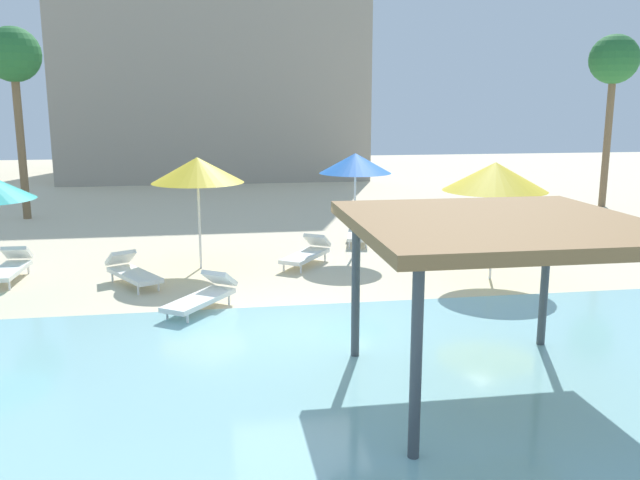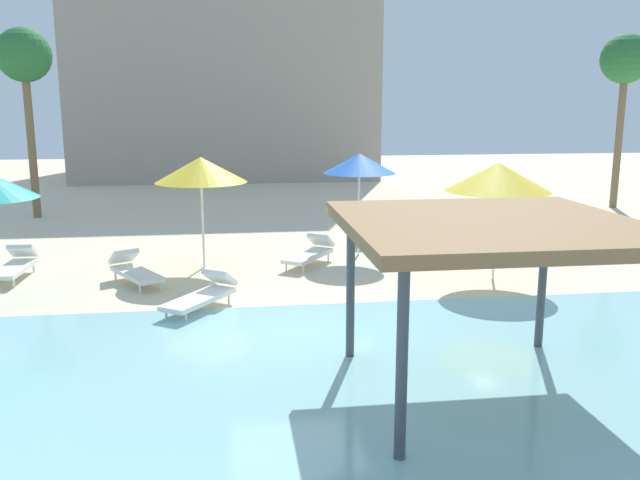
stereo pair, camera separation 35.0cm
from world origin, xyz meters
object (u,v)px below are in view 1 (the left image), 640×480
at_px(palm_tree_1, 614,64).
at_px(lounge_chair_5, 10,267).
at_px(lounge_chair_2, 358,231).
at_px(lounge_chair_1, 204,295).
at_px(lounge_chair_3, 131,271).
at_px(beach_umbrella_yellow_3, 198,170).
at_px(lounge_chair_4, 308,252).
at_px(beach_umbrella_blue_5, 355,163).
at_px(shade_pavilion, 497,230).
at_px(beach_umbrella_yellow_1, 495,177).
at_px(palm_tree_0, 13,60).

bearing_deg(palm_tree_1, lounge_chair_5, -157.79).
xyz_separation_m(lounge_chair_2, lounge_chair_5, (-9.12, -2.98, 0.00)).
xyz_separation_m(lounge_chair_1, lounge_chair_3, (-1.68, 2.26, 0.00)).
relative_size(beach_umbrella_yellow_3, lounge_chair_2, 1.42).
bearing_deg(lounge_chair_2, lounge_chair_4, -23.35).
height_order(beach_umbrella_yellow_3, beach_umbrella_blue_5, beach_umbrella_yellow_3).
height_order(shade_pavilion, lounge_chair_1, shade_pavilion).
relative_size(lounge_chair_1, palm_tree_1, 0.28).
relative_size(beach_umbrella_yellow_3, lounge_chair_3, 1.45).
xyz_separation_m(beach_umbrella_yellow_1, palm_tree_0, (-13.20, 10.68, 3.14)).
height_order(beach_umbrella_yellow_3, lounge_chair_1, beach_umbrella_yellow_3).
relative_size(lounge_chair_1, lounge_chair_4, 1.00).
relative_size(beach_umbrella_yellow_3, palm_tree_1, 0.42).
bearing_deg(beach_umbrella_blue_5, palm_tree_0, 143.87).
bearing_deg(lounge_chair_3, beach_umbrella_blue_5, 80.95).
xyz_separation_m(beach_umbrella_yellow_3, lounge_chair_5, (-4.46, -0.48, -2.17)).
height_order(beach_umbrella_yellow_1, palm_tree_0, palm_tree_0).
relative_size(lounge_chair_4, palm_tree_1, 0.28).
height_order(beach_umbrella_blue_5, lounge_chair_5, beach_umbrella_blue_5).
bearing_deg(palm_tree_1, shade_pavilion, -125.96).
distance_m(shade_pavilion, lounge_chair_4, 8.59).
distance_m(shade_pavilion, palm_tree_0, 20.09).
distance_m(lounge_chair_1, lounge_chair_2, 7.62).
bearing_deg(palm_tree_0, lounge_chair_3, -64.30).
height_order(lounge_chair_2, palm_tree_1, palm_tree_1).
distance_m(lounge_chair_4, lounge_chair_5, 7.22).
distance_m(beach_umbrella_yellow_1, palm_tree_1, 13.87).
bearing_deg(palm_tree_1, lounge_chair_3, -152.27).
xyz_separation_m(lounge_chair_1, lounge_chair_5, (-4.57, 3.13, 0.00)).
relative_size(lounge_chair_4, palm_tree_0, 0.28).
bearing_deg(beach_umbrella_yellow_3, lounge_chair_2, 28.28).
height_order(lounge_chair_1, lounge_chair_2, same).
bearing_deg(lounge_chair_1, beach_umbrella_yellow_3, -143.50).
bearing_deg(beach_umbrella_yellow_1, beach_umbrella_blue_5, 131.84).
height_order(shade_pavilion, beach_umbrella_blue_5, beach_umbrella_blue_5).
xyz_separation_m(beach_umbrella_yellow_1, beach_umbrella_blue_5, (-2.69, 3.01, 0.08)).
relative_size(beach_umbrella_yellow_3, beach_umbrella_blue_5, 1.00).
bearing_deg(lounge_chair_5, beach_umbrella_yellow_3, 98.13).
height_order(beach_umbrella_yellow_3, lounge_chair_3, beach_umbrella_yellow_3).
bearing_deg(lounge_chair_4, beach_umbrella_blue_5, 156.72).
xyz_separation_m(beach_umbrella_yellow_1, lounge_chair_2, (-2.22, 4.67, -2.13)).
xyz_separation_m(lounge_chair_3, palm_tree_1, (17.51, 9.20, 5.28)).
relative_size(shade_pavilion, lounge_chair_3, 2.06).
bearing_deg(lounge_chair_3, lounge_chair_5, -136.88).
distance_m(shade_pavilion, lounge_chair_5, 11.87).
xyz_separation_m(shade_pavilion, palm_tree_1, (11.69, 16.11, 3.19)).
height_order(shade_pavilion, lounge_chair_4, shade_pavilion).
relative_size(shade_pavilion, lounge_chair_2, 2.02).
bearing_deg(shade_pavilion, lounge_chair_3, 130.12).
bearing_deg(beach_umbrella_yellow_3, beach_umbrella_yellow_1, -17.43).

